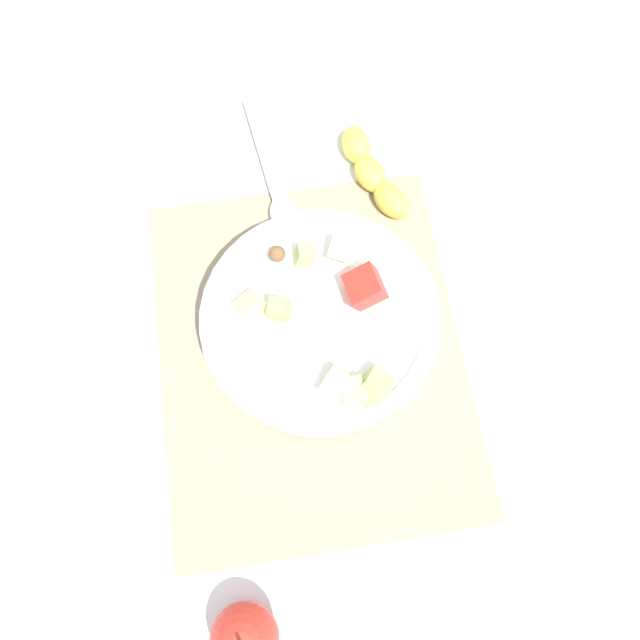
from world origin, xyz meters
TOP-DOWN VIEW (x-y plane):
  - ground_plane at (0.00, 0.00)m, footprint 2.40×2.40m
  - placemat at (0.00, 0.00)m, footprint 0.44×0.35m
  - salad_bowl at (0.02, -0.01)m, footprint 0.26×0.26m
  - serving_spoon at (0.22, 0.01)m, footprint 0.22×0.05m
  - whole_apple at (-0.28, 0.11)m, footprint 0.07×0.07m
  - banana_whole at (0.22, -0.11)m, footprint 0.15×0.08m

SIDE VIEW (x-z plane):
  - ground_plane at x=0.00m, z-range 0.00..0.00m
  - placemat at x=0.00m, z-range 0.00..0.01m
  - serving_spoon at x=0.22m, z-range 0.00..0.02m
  - banana_whole at x=0.22m, z-range 0.00..0.04m
  - whole_apple at x=-0.28m, z-range -0.01..0.07m
  - salad_bowl at x=0.02m, z-range -0.01..0.10m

